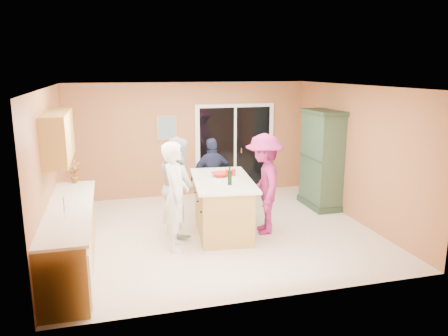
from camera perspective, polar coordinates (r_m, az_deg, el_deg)
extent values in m
plane|color=white|center=(8.05, -0.86, -8.22)|extent=(5.50, 5.50, 0.00)
cube|color=white|center=(7.52, -0.92, 10.60)|extent=(5.50, 5.00, 0.10)
cube|color=#E0975C|center=(10.08, -4.36, 3.71)|extent=(5.50, 0.10, 2.60)
cube|color=#E0975C|center=(5.37, 5.66, -4.50)|extent=(5.50, 0.10, 2.60)
cube|color=#E0975C|center=(7.52, -21.67, -0.32)|extent=(0.10, 5.00, 2.60)
cube|color=#E0975C|center=(8.75, 16.86, 1.80)|extent=(0.10, 5.00, 2.60)
cube|color=tan|center=(6.87, -19.38, -8.77)|extent=(0.60, 3.00, 0.90)
cube|color=white|center=(5.88, -20.00, -13.09)|extent=(0.62, 0.60, 0.72)
cube|color=beige|center=(6.71, -19.55, -5.02)|extent=(0.65, 3.05, 0.04)
cylinder|color=silver|center=(6.19, -20.14, -4.92)|extent=(0.02, 0.02, 0.30)
cube|color=tan|center=(7.20, -20.83, 3.87)|extent=(0.35, 1.60, 0.75)
cube|color=white|center=(10.34, 1.42, 2.57)|extent=(1.90, 0.05, 2.10)
cube|color=black|center=(10.33, 1.45, 2.56)|extent=(1.70, 0.03, 1.94)
cube|color=white|center=(10.32, 1.45, 2.55)|extent=(0.06, 0.04, 1.94)
cube|color=silver|center=(10.36, 2.26, 2.31)|extent=(0.02, 0.03, 0.12)
cube|color=tan|center=(9.94, -7.50, 5.25)|extent=(0.46, 0.03, 0.56)
cube|color=#44658D|center=(9.92, -7.49, 5.25)|extent=(0.38, 0.02, 0.48)
cube|color=tan|center=(7.87, -0.21, -5.08)|extent=(1.04, 1.75, 0.94)
cube|color=beige|center=(7.74, -0.22, -1.60)|extent=(1.23, 1.98, 0.04)
cube|color=black|center=(8.01, -0.21, -7.92)|extent=(0.95, 1.66, 0.11)
cube|color=#243A26|center=(9.66, 12.35, -4.51)|extent=(0.57, 1.08, 0.12)
cube|color=#354F38|center=(9.42, 12.63, 1.08)|extent=(0.51, 1.02, 1.92)
cube|color=#243A26|center=(9.28, 12.93, 7.15)|extent=(0.59, 1.12, 0.08)
imported|color=white|center=(7.07, -6.34, -3.68)|extent=(0.53, 0.71, 1.78)
imported|color=#A7A7A9|center=(7.75, -5.85, -2.34)|extent=(0.70, 0.88, 1.75)
imported|color=#1B233C|center=(8.83, -1.49, -1.05)|extent=(0.94, 0.45, 1.55)
imported|color=#942073|center=(7.77, 5.26, -2.10)|extent=(0.90, 1.27, 1.79)
imported|color=red|center=(7.91, -0.48, -0.84)|extent=(0.39, 0.39, 0.07)
imported|color=red|center=(8.03, -19.06, -0.39)|extent=(0.24, 0.18, 0.43)
cylinder|color=red|center=(7.92, 0.49, -0.65)|extent=(0.11, 0.11, 0.12)
cylinder|color=red|center=(7.97, 1.24, -0.58)|extent=(0.08, 0.08, 0.12)
cylinder|color=black|center=(7.34, 0.75, -1.31)|extent=(0.07, 0.07, 0.23)
cylinder|color=black|center=(7.30, 0.76, -0.12)|extent=(0.03, 0.03, 0.09)
cylinder|color=silver|center=(7.60, -0.54, -1.66)|extent=(0.24, 0.24, 0.01)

